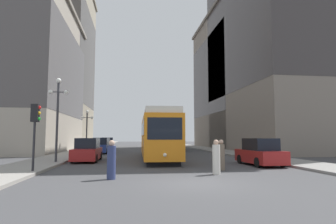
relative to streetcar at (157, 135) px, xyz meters
The scene contains 19 objects.
ground_plane 12.98m from the streetcar, 88.50° to the right, with size 200.00×200.00×0.00m, color #424244.
sidewalk_left 28.62m from the streetcar, 107.71° to the left, with size 3.38×120.00×0.15m, color gray.
sidewalk_right 28.83m from the streetcar, 71.02° to the left, with size 3.38×120.00×0.15m, color gray.
streetcar is the anchor object (origin of this frame).
transit_bus 17.88m from the streetcar, 79.44° to the left, with size 3.04×12.41×3.45m.
parked_car_left_near 10.74m from the streetcar, 122.26° to the left, with size 2.10×4.93×1.82m.
parked_car_left_mid 6.05m from the streetcar, 164.25° to the right, with size 1.91×4.86×1.82m.
parked_car_right_far 9.11m from the streetcar, 45.11° to the right, with size 1.97×4.29×1.82m.
parked_car_left_far 18.61m from the streetcar, 107.86° to the left, with size 2.06×4.83×1.82m.
pedestrian_crossing_near 11.77m from the streetcar, 105.94° to the right, with size 0.40×0.40×1.77m.
pedestrian_crossing_far 10.63m from the streetcar, 78.94° to the right, with size 0.40×0.40×1.78m.
pedestrian_on_sidewalk 9.18m from the streetcar, 71.49° to the right, with size 0.39×0.39×1.76m.
traffic_light_near_left 11.50m from the streetcar, 130.00° to the right, with size 0.47×0.36×3.50m.
lamp_post_left_near 8.59m from the streetcar, 155.29° to the right, with size 1.41×0.36×6.04m.
lamp_post_left_far 12.82m from the streetcar, 126.57° to the left, with size 1.41×0.36×5.01m.
building_left_corner 23.50m from the streetcar, 142.15° to the left, with size 14.86×20.79×19.29m.
building_left_midblock 35.97m from the streetcar, 120.77° to the left, with size 13.83×19.04×30.88m.
building_right_corner 25.64m from the streetcar, 30.28° to the left, with size 15.26×22.31×31.80m.
building_right_midblock 30.22m from the streetcar, 52.96° to the left, with size 12.87×19.98×23.44m.
Camera 1 is at (-2.73, -11.33, 1.92)m, focal length 29.36 mm.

